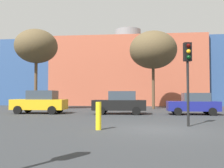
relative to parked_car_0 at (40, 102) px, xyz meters
The scene contains 9 objects.
ground_plane 12.14m from the parked_car_0, 44.36° to the right, with size 200.00×200.00×0.00m, color #2D3033.
building_backdrop 21.00m from the parked_car_0, 72.34° to the left, with size 36.11×11.64×11.58m.
parked_car_0 is the anchor object (origin of this frame).
parked_car_1 6.45m from the parked_car_0, ahead, with size 4.10×2.01×1.78m.
parked_car_2 11.99m from the parked_car_0, ahead, with size 3.78×1.86×1.64m.
traffic_light_island 12.75m from the parked_car_0, 35.61° to the right, with size 0.40×0.39×4.02m.
bare_tree_0 7.88m from the parked_car_0, 116.26° to the left, with size 4.31×4.31×8.17m.
bare_tree_1 13.14m from the parked_car_0, 38.25° to the left, with size 5.01×5.01×8.27m.
bollard_yellow_0 10.85m from the parked_car_0, 55.45° to the right, with size 0.24×0.24×1.20m, color yellow.
Camera 1 is at (-0.78, -11.37, 1.52)m, focal length 40.95 mm.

